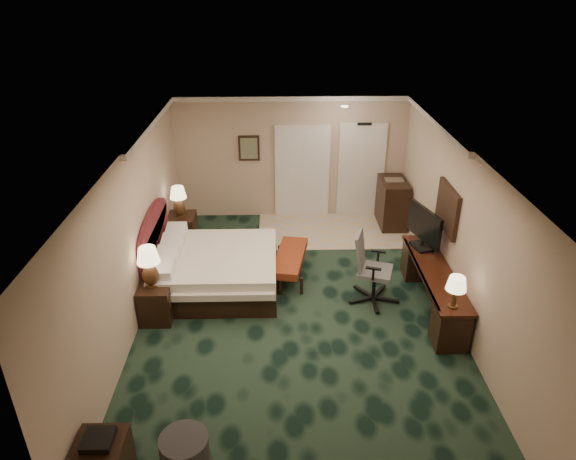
{
  "coord_description": "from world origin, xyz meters",
  "views": [
    {
      "loc": [
        -0.31,
        -6.93,
        4.98
      ],
      "look_at": [
        -0.13,
        0.6,
        1.19
      ],
      "focal_mm": 32.0,
      "sensor_mm": 36.0,
      "label": 1
    }
  ],
  "objects_px": {
    "bed": "(217,270)",
    "tv": "(424,229)",
    "nightstand_far": "(183,231)",
    "lamp_far": "(179,201)",
    "lamp_near": "(149,267)",
    "ottoman": "(185,451)",
    "desk_chair": "(375,269)",
    "nightstand_near": "(157,302)",
    "minibar": "(392,203)",
    "desk": "(432,289)",
    "bed_bench": "(290,265)"
  },
  "relations": [
    {
      "from": "nightstand_near",
      "to": "minibar",
      "type": "distance_m",
      "value": 5.54
    },
    {
      "from": "bed",
      "to": "nightstand_far",
      "type": "relative_size",
      "value": 3.14
    },
    {
      "from": "lamp_near",
      "to": "desk_chair",
      "type": "distance_m",
      "value": 3.61
    },
    {
      "from": "bed",
      "to": "desk",
      "type": "bearing_deg",
      "value": -11.05
    },
    {
      "from": "nightstand_near",
      "to": "lamp_far",
      "type": "bearing_deg",
      "value": 90.0
    },
    {
      "from": "desk",
      "to": "nightstand_far",
      "type": "bearing_deg",
      "value": 152.99
    },
    {
      "from": "tv",
      "to": "bed_bench",
      "type": "bearing_deg",
      "value": 156.7
    },
    {
      "from": "bed",
      "to": "ottoman",
      "type": "height_order",
      "value": "bed"
    },
    {
      "from": "lamp_far",
      "to": "desk",
      "type": "height_order",
      "value": "lamp_far"
    },
    {
      "from": "bed",
      "to": "lamp_far",
      "type": "height_order",
      "value": "lamp_far"
    },
    {
      "from": "nightstand_far",
      "to": "bed_bench",
      "type": "xyz_separation_m",
      "value": [
        2.13,
        -1.25,
        -0.1
      ]
    },
    {
      "from": "nightstand_far",
      "to": "tv",
      "type": "xyz_separation_m",
      "value": [
        4.4,
        -1.51,
        0.75
      ]
    },
    {
      "from": "nightstand_far",
      "to": "tv",
      "type": "height_order",
      "value": "tv"
    },
    {
      "from": "desk",
      "to": "tv",
      "type": "xyz_separation_m",
      "value": [
        -0.03,
        0.75,
        0.72
      ]
    },
    {
      "from": "bed",
      "to": "lamp_far",
      "type": "xyz_separation_m",
      "value": [
        -0.87,
        1.57,
        0.64
      ]
    },
    {
      "from": "desk_chair",
      "to": "tv",
      "type": "bearing_deg",
      "value": 48.72
    },
    {
      "from": "ottoman",
      "to": "desk_chair",
      "type": "xyz_separation_m",
      "value": [
        2.67,
        3.19,
        0.42
      ]
    },
    {
      "from": "lamp_near",
      "to": "desk_chair",
      "type": "height_order",
      "value": "lamp_near"
    },
    {
      "from": "bed_bench",
      "to": "lamp_near",
      "type": "bearing_deg",
      "value": -140.61
    },
    {
      "from": "bed",
      "to": "tv",
      "type": "xyz_separation_m",
      "value": [
        3.55,
        0.05,
        0.75
      ]
    },
    {
      "from": "bed_bench",
      "to": "ottoman",
      "type": "xyz_separation_m",
      "value": [
        -1.28,
        -3.98,
        -0.03
      ]
    },
    {
      "from": "nightstand_near",
      "to": "lamp_near",
      "type": "xyz_separation_m",
      "value": [
        -0.04,
        0.02,
        0.64
      ]
    },
    {
      "from": "ottoman",
      "to": "tv",
      "type": "bearing_deg",
      "value": 46.31
    },
    {
      "from": "tv",
      "to": "lamp_far",
      "type": "bearing_deg",
      "value": 144.24
    },
    {
      "from": "bed",
      "to": "bed_bench",
      "type": "distance_m",
      "value": 1.32
    },
    {
      "from": "nightstand_near",
      "to": "lamp_near",
      "type": "height_order",
      "value": "lamp_near"
    },
    {
      "from": "lamp_near",
      "to": "ottoman",
      "type": "distance_m",
      "value": 3.01
    },
    {
      "from": "desk_chair",
      "to": "minibar",
      "type": "bearing_deg",
      "value": 91.05
    },
    {
      "from": "desk_chair",
      "to": "lamp_near",
      "type": "bearing_deg",
      "value": -155.4
    },
    {
      "from": "bed",
      "to": "minibar",
      "type": "bearing_deg",
      "value": 34.43
    },
    {
      "from": "desk",
      "to": "tv",
      "type": "relative_size",
      "value": 2.58
    },
    {
      "from": "tv",
      "to": "desk_chair",
      "type": "height_order",
      "value": "tv"
    },
    {
      "from": "nightstand_near",
      "to": "minibar",
      "type": "bearing_deg",
      "value": 37.15
    },
    {
      "from": "bed",
      "to": "nightstand_near",
      "type": "xyz_separation_m",
      "value": [
        -0.87,
        -0.91,
        -0.02
      ]
    },
    {
      "from": "bed",
      "to": "tv",
      "type": "height_order",
      "value": "tv"
    },
    {
      "from": "lamp_far",
      "to": "tv",
      "type": "relative_size",
      "value": 0.65
    },
    {
      "from": "lamp_far",
      "to": "desk",
      "type": "distance_m",
      "value": 5.03
    },
    {
      "from": "nightstand_far",
      "to": "desk_chair",
      "type": "bearing_deg",
      "value": -30.06
    },
    {
      "from": "nightstand_far",
      "to": "bed",
      "type": "bearing_deg",
      "value": -61.41
    },
    {
      "from": "tv",
      "to": "desk_chair",
      "type": "distance_m",
      "value": 1.13
    },
    {
      "from": "nightstand_far",
      "to": "lamp_near",
      "type": "bearing_deg",
      "value": -91.35
    },
    {
      "from": "lamp_far",
      "to": "ottoman",
      "type": "height_order",
      "value": "lamp_far"
    },
    {
      "from": "minibar",
      "to": "nightstand_near",
      "type": "bearing_deg",
      "value": -142.85
    },
    {
      "from": "lamp_near",
      "to": "ottoman",
      "type": "height_order",
      "value": "lamp_near"
    },
    {
      "from": "desk_chair",
      "to": "nightstand_near",
      "type": "bearing_deg",
      "value": -155.03
    },
    {
      "from": "nightstand_near",
      "to": "tv",
      "type": "distance_m",
      "value": 4.59
    },
    {
      "from": "desk",
      "to": "desk_chair",
      "type": "xyz_separation_m",
      "value": [
        -0.92,
        0.22,
        0.26
      ]
    },
    {
      "from": "tv",
      "to": "minibar",
      "type": "distance_m",
      "value": 2.45
    },
    {
      "from": "nightstand_far",
      "to": "lamp_far",
      "type": "height_order",
      "value": "lamp_far"
    },
    {
      "from": "lamp_far",
      "to": "ottoman",
      "type": "bearing_deg",
      "value": -80.61
    }
  ]
}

